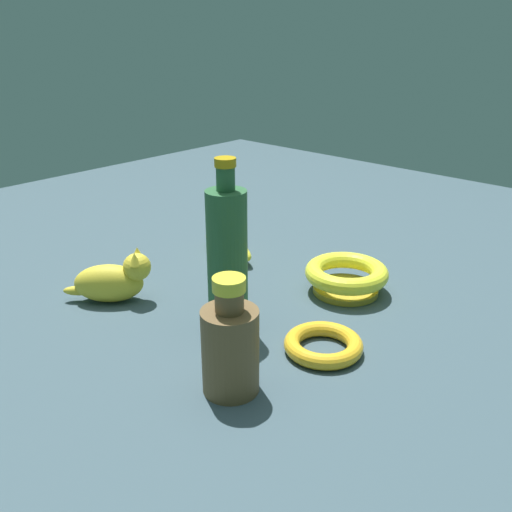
{
  "coord_description": "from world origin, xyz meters",
  "views": [
    {
      "loc": [
        0.57,
        -0.62,
        0.43
      ],
      "look_at": [
        0.0,
        0.0,
        0.08
      ],
      "focal_mm": 39.73,
      "sensor_mm": 36.0,
      "label": 1
    }
  ],
  "objects": [
    {
      "name": "bowl",
      "position": [
        0.09,
        0.13,
        0.03
      ],
      "size": [
        0.14,
        0.14,
        0.05
      ],
      "color": "gold",
      "rests_on": "ground"
    },
    {
      "name": "bangle",
      "position": [
        0.18,
        -0.05,
        0.01
      ],
      "size": [
        0.11,
        0.11,
        0.02
      ],
      "primitive_type": "torus",
      "color": "yellow",
      "rests_on": "ground"
    },
    {
      "name": "ground",
      "position": [
        0.0,
        0.0,
        0.0
      ],
      "size": [
        2.0,
        2.0,
        0.0
      ],
      "primitive_type": "plane",
      "color": "#384C56"
    },
    {
      "name": "nail_polish_jar",
      "position": [
        -0.05,
        -0.01,
        0.02
      ],
      "size": [
        0.04,
        0.04,
        0.04
      ],
      "color": "brown",
      "rests_on": "ground"
    },
    {
      "name": "bottle_tall",
      "position": [
        0.02,
        -0.09,
        0.11
      ],
      "size": [
        0.06,
        0.06,
        0.26
      ],
      "color": "#295D35",
      "rests_on": "ground"
    },
    {
      "name": "bottle_short",
      "position": [
        0.14,
        -0.2,
        0.06
      ],
      "size": [
        0.07,
        0.07,
        0.16
      ],
      "color": "brown",
      "rests_on": "ground"
    },
    {
      "name": "cat_figurine",
      "position": [
        -0.17,
        -0.16,
        0.04
      ],
      "size": [
        0.12,
        0.12,
        0.09
      ],
      "color": "gold",
      "rests_on": "ground"
    },
    {
      "name": "banana",
      "position": [
        -0.18,
        0.11,
        0.02
      ],
      "size": [
        0.17,
        0.08,
        0.04
      ],
      "primitive_type": "ellipsoid",
      "rotation": [
        0.0,
        0.0,
        2.91
      ],
      "color": "yellow",
      "rests_on": "ground"
    }
  ]
}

